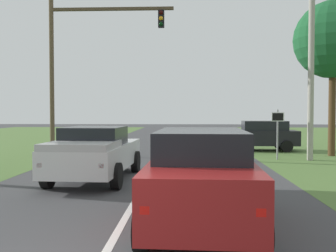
{
  "coord_description": "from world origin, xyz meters",
  "views": [
    {
      "loc": [
        1.27,
        -4.46,
        2.29
      ],
      "look_at": [
        0.52,
        13.42,
        1.65
      ],
      "focal_mm": 41.61,
      "sensor_mm": 36.0,
      "label": 1
    }
  ],
  "objects_px": {
    "crossing_suv_far": "(262,135)",
    "utility_pole_right": "(311,51)",
    "red_suv_near": "(201,175)",
    "keep_moving_sign": "(278,128)",
    "oak_tree_right": "(333,40)",
    "traffic_light": "(81,54)",
    "pickup_truck_lead": "(96,152)"
  },
  "relations": [
    {
      "from": "oak_tree_right",
      "to": "crossing_suv_far",
      "type": "bearing_deg",
      "value": 139.02
    },
    {
      "from": "red_suv_near",
      "to": "utility_pole_right",
      "type": "relative_size",
      "value": 0.47
    },
    {
      "from": "oak_tree_right",
      "to": "utility_pole_right",
      "type": "height_order",
      "value": "utility_pole_right"
    },
    {
      "from": "pickup_truck_lead",
      "to": "crossing_suv_far",
      "type": "bearing_deg",
      "value": 53.91
    },
    {
      "from": "red_suv_near",
      "to": "pickup_truck_lead",
      "type": "bearing_deg",
      "value": 122.98
    },
    {
      "from": "keep_moving_sign",
      "to": "utility_pole_right",
      "type": "height_order",
      "value": "utility_pole_right"
    },
    {
      "from": "keep_moving_sign",
      "to": "utility_pole_right",
      "type": "bearing_deg",
      "value": -8.79
    },
    {
      "from": "keep_moving_sign",
      "to": "crossing_suv_far",
      "type": "bearing_deg",
      "value": 88.52
    },
    {
      "from": "traffic_light",
      "to": "keep_moving_sign",
      "type": "relative_size",
      "value": 3.47
    },
    {
      "from": "oak_tree_right",
      "to": "utility_pole_right",
      "type": "distance_m",
      "value": 2.75
    },
    {
      "from": "crossing_suv_far",
      "to": "utility_pole_right",
      "type": "distance_m",
      "value": 6.46
    },
    {
      "from": "red_suv_near",
      "to": "keep_moving_sign",
      "type": "bearing_deg",
      "value": 69.51
    },
    {
      "from": "red_suv_near",
      "to": "utility_pole_right",
      "type": "height_order",
      "value": "utility_pole_right"
    },
    {
      "from": "utility_pole_right",
      "to": "red_suv_near",
      "type": "bearing_deg",
      "value": -117.37
    },
    {
      "from": "pickup_truck_lead",
      "to": "crossing_suv_far",
      "type": "distance_m",
      "value": 12.88
    },
    {
      "from": "pickup_truck_lead",
      "to": "traffic_light",
      "type": "xyz_separation_m",
      "value": [
        -2.56,
        7.77,
        4.48
      ]
    },
    {
      "from": "keep_moving_sign",
      "to": "oak_tree_right",
      "type": "distance_m",
      "value": 5.78
    },
    {
      "from": "traffic_light",
      "to": "oak_tree_right",
      "type": "relative_size",
      "value": 1.04
    },
    {
      "from": "oak_tree_right",
      "to": "keep_moving_sign",
      "type": "bearing_deg",
      "value": -151.64
    },
    {
      "from": "keep_moving_sign",
      "to": "oak_tree_right",
      "type": "xyz_separation_m",
      "value": [
        3.21,
        1.74,
        4.48
      ]
    },
    {
      "from": "pickup_truck_lead",
      "to": "oak_tree_right",
      "type": "height_order",
      "value": "oak_tree_right"
    },
    {
      "from": "traffic_light",
      "to": "keep_moving_sign",
      "type": "bearing_deg",
      "value": -10.12
    },
    {
      "from": "red_suv_near",
      "to": "traffic_light",
      "type": "height_order",
      "value": "traffic_light"
    },
    {
      "from": "keep_moving_sign",
      "to": "crossing_suv_far",
      "type": "relative_size",
      "value": 0.57
    },
    {
      "from": "pickup_truck_lead",
      "to": "utility_pole_right",
      "type": "distance_m",
      "value": 11.46
    },
    {
      "from": "pickup_truck_lead",
      "to": "utility_pole_right",
      "type": "bearing_deg",
      "value": 32.7
    },
    {
      "from": "keep_moving_sign",
      "to": "utility_pole_right",
      "type": "xyz_separation_m",
      "value": [
        1.48,
        -0.23,
        3.64
      ]
    },
    {
      "from": "pickup_truck_lead",
      "to": "utility_pole_right",
      "type": "height_order",
      "value": "utility_pole_right"
    },
    {
      "from": "traffic_light",
      "to": "red_suv_near",
      "type": "bearing_deg",
      "value": -65.47
    },
    {
      "from": "red_suv_near",
      "to": "crossing_suv_far",
      "type": "bearing_deg",
      "value": 74.65
    },
    {
      "from": "traffic_light",
      "to": "crossing_suv_far",
      "type": "xyz_separation_m",
      "value": [
        10.14,
        2.64,
        -4.49
      ]
    },
    {
      "from": "red_suv_near",
      "to": "pickup_truck_lead",
      "type": "distance_m",
      "value": 6.11
    }
  ]
}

